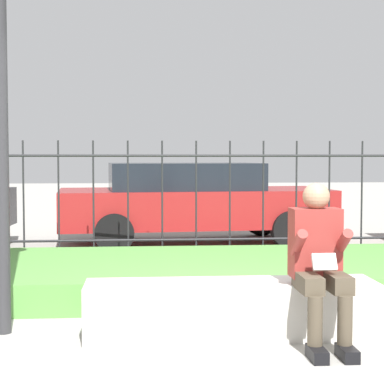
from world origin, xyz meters
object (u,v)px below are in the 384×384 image
stone_bench (231,312)px  street_lamp (0,57)px  person_seated_reader (319,257)px  car_parked_center (192,200)px

stone_bench → street_lamp: bearing=172.2°
street_lamp → person_seated_reader: bearing=-12.0°
person_seated_reader → car_parked_center: (-0.51, 5.85, 0.04)m
person_seated_reader → car_parked_center: 5.87m
car_parked_center → street_lamp: street_lamp is taller
stone_bench → street_lamp: street_lamp is taller
stone_bench → car_parked_center: 5.60m
car_parked_center → street_lamp: (-1.98, -5.33, 1.53)m
person_seated_reader → car_parked_center: bearing=95.0°
car_parked_center → street_lamp: 5.88m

